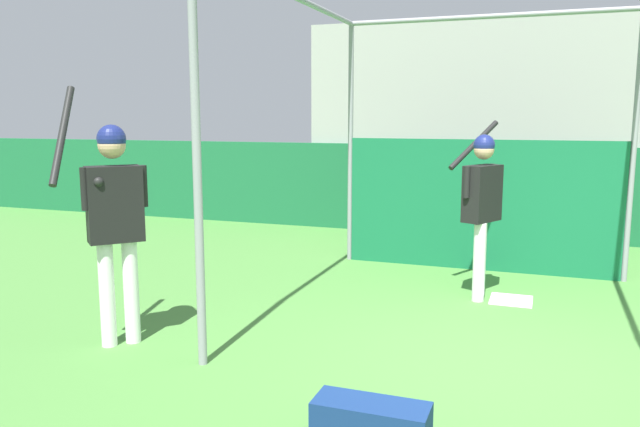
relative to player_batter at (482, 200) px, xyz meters
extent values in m
plane|color=#477F38|center=(0.44, -1.97, -1.09)|extent=(60.00, 60.00, 0.00)
cube|color=#196038|center=(0.44, 3.63, -0.33)|extent=(24.00, 0.12, 1.51)
cube|color=#9E9E99|center=(0.44, 5.69, 0.69)|extent=(7.60, 4.00, 3.56)
cube|color=#1E6B3D|center=(-2.58, 4.09, 0.47)|extent=(0.45, 0.40, 0.10)
cube|color=#1E6B3D|center=(-2.58, 4.27, 0.70)|extent=(0.45, 0.06, 0.40)
cube|color=#1E6B3D|center=(-2.03, 4.09, 0.47)|extent=(0.45, 0.40, 0.10)
cube|color=#1E6B3D|center=(-2.03, 4.27, 0.70)|extent=(0.45, 0.06, 0.40)
cube|color=#1E6B3D|center=(-1.48, 4.09, 0.47)|extent=(0.45, 0.40, 0.10)
cube|color=#1E6B3D|center=(-1.48, 4.27, 0.70)|extent=(0.45, 0.06, 0.40)
cube|color=#1E6B3D|center=(-0.93, 4.09, 0.47)|extent=(0.45, 0.40, 0.10)
cube|color=#1E6B3D|center=(-0.93, 4.27, 0.70)|extent=(0.45, 0.06, 0.40)
cube|color=#1E6B3D|center=(-0.38, 4.09, 0.47)|extent=(0.45, 0.40, 0.10)
cube|color=#1E6B3D|center=(-0.38, 4.27, 0.70)|extent=(0.45, 0.06, 0.40)
cube|color=#1E6B3D|center=(0.17, 4.09, 0.47)|extent=(0.45, 0.40, 0.10)
cube|color=#1E6B3D|center=(0.17, 4.27, 0.70)|extent=(0.45, 0.06, 0.40)
cube|color=#1E6B3D|center=(0.72, 4.09, 0.47)|extent=(0.45, 0.40, 0.10)
cube|color=#1E6B3D|center=(0.72, 4.27, 0.70)|extent=(0.45, 0.06, 0.40)
cube|color=#1E6B3D|center=(1.27, 4.09, 0.47)|extent=(0.45, 0.40, 0.10)
cube|color=#1E6B3D|center=(1.27, 4.27, 0.70)|extent=(0.45, 0.06, 0.40)
cube|color=#1E6B3D|center=(1.82, 4.09, 0.47)|extent=(0.45, 0.40, 0.10)
cube|color=#1E6B3D|center=(1.82, 4.27, 0.70)|extent=(0.45, 0.06, 0.40)
cube|color=#1E6B3D|center=(-2.58, 4.89, 0.87)|extent=(0.45, 0.40, 0.10)
cube|color=#1E6B3D|center=(-2.58, 5.07, 1.10)|extent=(0.45, 0.06, 0.40)
cube|color=#1E6B3D|center=(-2.03, 4.89, 0.87)|extent=(0.45, 0.40, 0.10)
cube|color=#1E6B3D|center=(-2.03, 5.07, 1.10)|extent=(0.45, 0.06, 0.40)
cube|color=#1E6B3D|center=(-1.48, 4.89, 0.87)|extent=(0.45, 0.40, 0.10)
cube|color=#1E6B3D|center=(-1.48, 5.07, 1.10)|extent=(0.45, 0.06, 0.40)
cube|color=#1E6B3D|center=(-0.93, 4.89, 0.87)|extent=(0.45, 0.40, 0.10)
cube|color=#1E6B3D|center=(-0.93, 5.07, 1.10)|extent=(0.45, 0.06, 0.40)
cube|color=#1E6B3D|center=(-0.38, 4.89, 0.87)|extent=(0.45, 0.40, 0.10)
cube|color=#1E6B3D|center=(-0.38, 5.07, 1.10)|extent=(0.45, 0.06, 0.40)
cube|color=#1E6B3D|center=(0.17, 4.89, 0.87)|extent=(0.45, 0.40, 0.10)
cube|color=#1E6B3D|center=(0.17, 5.07, 1.10)|extent=(0.45, 0.06, 0.40)
cube|color=#1E6B3D|center=(0.72, 4.89, 0.87)|extent=(0.45, 0.40, 0.10)
cube|color=#1E6B3D|center=(0.72, 5.07, 1.10)|extent=(0.45, 0.06, 0.40)
cube|color=#1E6B3D|center=(1.27, 4.89, 0.87)|extent=(0.45, 0.40, 0.10)
cube|color=#1E6B3D|center=(1.27, 5.07, 1.10)|extent=(0.45, 0.06, 0.40)
cube|color=#1E6B3D|center=(1.82, 4.89, 0.87)|extent=(0.45, 0.40, 0.10)
cube|color=#1E6B3D|center=(1.82, 5.07, 1.10)|extent=(0.45, 0.06, 0.40)
cube|color=#1E6B3D|center=(-2.58, 5.69, 1.27)|extent=(0.45, 0.40, 0.10)
cube|color=#1E6B3D|center=(-2.58, 5.87, 1.50)|extent=(0.45, 0.06, 0.40)
cube|color=#1E6B3D|center=(-2.03, 5.69, 1.27)|extent=(0.45, 0.40, 0.10)
cube|color=#1E6B3D|center=(-2.03, 5.87, 1.50)|extent=(0.45, 0.06, 0.40)
cube|color=#1E6B3D|center=(-1.48, 5.69, 1.27)|extent=(0.45, 0.40, 0.10)
cube|color=#1E6B3D|center=(-1.48, 5.87, 1.50)|extent=(0.45, 0.06, 0.40)
cube|color=#1E6B3D|center=(-0.93, 5.69, 1.27)|extent=(0.45, 0.40, 0.10)
cube|color=#1E6B3D|center=(-0.93, 5.87, 1.50)|extent=(0.45, 0.06, 0.40)
cube|color=#1E6B3D|center=(-0.38, 5.69, 1.27)|extent=(0.45, 0.40, 0.10)
cube|color=#1E6B3D|center=(-0.38, 5.87, 1.50)|extent=(0.45, 0.06, 0.40)
cube|color=#1E6B3D|center=(0.17, 5.69, 1.27)|extent=(0.45, 0.40, 0.10)
cube|color=#1E6B3D|center=(0.17, 5.87, 1.50)|extent=(0.45, 0.06, 0.40)
cube|color=#1E6B3D|center=(0.72, 5.69, 1.27)|extent=(0.45, 0.40, 0.10)
cube|color=#1E6B3D|center=(0.72, 5.87, 1.50)|extent=(0.45, 0.06, 0.40)
cube|color=#1E6B3D|center=(1.27, 5.69, 1.27)|extent=(0.45, 0.40, 0.10)
cube|color=#1E6B3D|center=(1.27, 5.87, 1.50)|extent=(0.45, 0.06, 0.40)
cube|color=#1E6B3D|center=(1.82, 5.69, 1.27)|extent=(0.45, 0.40, 0.10)
cube|color=#1E6B3D|center=(1.82, 5.87, 1.50)|extent=(0.45, 0.06, 0.40)
cube|color=#1E6B3D|center=(-2.58, 6.49, 1.67)|extent=(0.45, 0.40, 0.10)
cube|color=#1E6B3D|center=(-2.58, 6.67, 1.90)|extent=(0.45, 0.06, 0.40)
cube|color=#1E6B3D|center=(-2.03, 6.49, 1.67)|extent=(0.45, 0.40, 0.10)
cube|color=#1E6B3D|center=(-2.03, 6.67, 1.90)|extent=(0.45, 0.06, 0.40)
cube|color=#1E6B3D|center=(-1.48, 6.49, 1.67)|extent=(0.45, 0.40, 0.10)
cube|color=#1E6B3D|center=(-1.48, 6.67, 1.90)|extent=(0.45, 0.06, 0.40)
cube|color=#1E6B3D|center=(-0.93, 6.49, 1.67)|extent=(0.45, 0.40, 0.10)
cube|color=#1E6B3D|center=(-0.93, 6.67, 1.90)|extent=(0.45, 0.06, 0.40)
cube|color=#1E6B3D|center=(-0.38, 6.49, 1.67)|extent=(0.45, 0.40, 0.10)
cube|color=#1E6B3D|center=(-0.38, 6.67, 1.90)|extent=(0.45, 0.06, 0.40)
cube|color=#1E6B3D|center=(0.17, 6.49, 1.67)|extent=(0.45, 0.40, 0.10)
cube|color=#1E6B3D|center=(0.17, 6.67, 1.90)|extent=(0.45, 0.06, 0.40)
cube|color=#1E6B3D|center=(0.72, 6.49, 1.67)|extent=(0.45, 0.40, 0.10)
cube|color=#1E6B3D|center=(0.72, 6.67, 1.90)|extent=(0.45, 0.06, 0.40)
cube|color=#1E6B3D|center=(1.27, 6.49, 1.67)|extent=(0.45, 0.40, 0.10)
cube|color=#1E6B3D|center=(1.27, 6.67, 1.90)|extent=(0.45, 0.06, 0.40)
cube|color=#1E6B3D|center=(1.82, 6.49, 1.67)|extent=(0.45, 0.40, 0.10)
cube|color=#1E6B3D|center=(1.82, 6.67, 1.90)|extent=(0.45, 0.06, 0.40)
cube|color=#1E6B3D|center=(-2.58, 7.29, 2.07)|extent=(0.45, 0.40, 0.10)
cube|color=#1E6B3D|center=(-2.58, 7.47, 2.30)|extent=(0.45, 0.06, 0.40)
cube|color=#1E6B3D|center=(-2.03, 7.29, 2.07)|extent=(0.45, 0.40, 0.10)
cube|color=#1E6B3D|center=(-2.03, 7.47, 2.30)|extent=(0.45, 0.06, 0.40)
cube|color=#1E6B3D|center=(-1.48, 7.29, 2.07)|extent=(0.45, 0.40, 0.10)
cube|color=#1E6B3D|center=(-1.48, 7.47, 2.30)|extent=(0.45, 0.06, 0.40)
cube|color=#1E6B3D|center=(-0.93, 7.29, 2.07)|extent=(0.45, 0.40, 0.10)
cube|color=#1E6B3D|center=(-0.93, 7.47, 2.30)|extent=(0.45, 0.06, 0.40)
cube|color=#1E6B3D|center=(-0.38, 7.29, 2.07)|extent=(0.45, 0.40, 0.10)
cube|color=#1E6B3D|center=(-0.38, 7.47, 2.30)|extent=(0.45, 0.06, 0.40)
cube|color=#1E6B3D|center=(0.17, 7.29, 2.07)|extent=(0.45, 0.40, 0.10)
cube|color=#1E6B3D|center=(0.17, 7.47, 2.30)|extent=(0.45, 0.06, 0.40)
cube|color=#1E6B3D|center=(0.72, 7.29, 2.07)|extent=(0.45, 0.40, 0.10)
cube|color=#1E6B3D|center=(0.72, 7.47, 2.30)|extent=(0.45, 0.06, 0.40)
cube|color=#1E6B3D|center=(1.27, 7.29, 2.07)|extent=(0.45, 0.40, 0.10)
cube|color=#1E6B3D|center=(1.27, 7.47, 2.30)|extent=(0.45, 0.06, 0.40)
cube|color=#1E6B3D|center=(1.82, 7.29, 2.07)|extent=(0.45, 0.40, 0.10)
cube|color=#1E6B3D|center=(1.82, 7.47, 2.30)|extent=(0.45, 0.06, 0.40)
cylinder|color=gray|center=(-1.89, -2.68, 0.51)|extent=(0.07, 0.07, 3.19)
cylinder|color=gray|center=(-1.89, 1.31, 0.51)|extent=(0.07, 0.07, 3.19)
cylinder|color=gray|center=(1.59, 1.31, 0.51)|extent=(0.07, 0.07, 3.19)
cylinder|color=gray|center=(-0.15, 1.31, 2.11)|extent=(3.48, 0.06, 0.06)
cube|color=#14663D|center=(-0.15, 1.29, -0.24)|extent=(3.41, 0.03, 1.69)
cube|color=white|center=(0.35, -0.01, -1.08)|extent=(0.44, 0.44, 0.02)
cylinder|color=white|center=(0.01, -0.13, -0.66)|extent=(0.17, 0.17, 0.86)
cylinder|color=white|center=(0.00, 0.11, -0.66)|extent=(0.17, 0.17, 0.86)
cube|color=black|center=(0.00, -0.01, 0.07)|extent=(0.40, 0.52, 0.61)
sphere|color=tan|center=(0.00, -0.01, 0.54)|extent=(0.21, 0.21, 0.21)
sphere|color=navy|center=(0.00, -0.01, 0.59)|extent=(0.22, 0.22, 0.22)
cylinder|color=black|center=(-0.14, -0.21, 0.21)|extent=(0.09, 0.09, 0.33)
cylinder|color=black|center=(0.08, 0.23, 0.21)|extent=(0.09, 0.09, 0.33)
cylinder|color=black|center=(-0.14, 0.36, 0.57)|extent=(0.49, 0.63, 0.55)
sphere|color=black|center=(0.14, 0.15, 0.32)|extent=(0.08, 0.08, 0.08)
cylinder|color=white|center=(-2.73, -2.45, -0.63)|extent=(0.18, 0.18, 0.92)
cylinder|color=white|center=(-2.86, -2.60, -0.63)|extent=(0.18, 0.18, 0.92)
cube|color=black|center=(-2.80, -2.53, 0.15)|extent=(0.47, 0.48, 0.65)
sphere|color=tan|center=(-2.80, -2.53, 0.65)|extent=(0.23, 0.23, 0.23)
sphere|color=navy|center=(-2.80, -2.53, 0.70)|extent=(0.24, 0.24, 0.24)
cylinder|color=black|center=(-2.61, -2.38, 0.30)|extent=(0.10, 0.10, 0.36)
cylinder|color=black|center=(-2.93, -2.73, 0.30)|extent=(0.10, 0.10, 0.36)
cylinder|color=black|center=(-3.06, -2.79, 0.74)|extent=(0.28, 0.57, 0.80)
sphere|color=black|center=(-2.81, -2.69, 0.36)|extent=(0.08, 0.08, 0.08)
cube|color=navy|center=(-0.28, -3.45, -0.95)|extent=(0.70, 0.28, 0.28)
camera|label=1|loc=(0.63, -6.85, 0.89)|focal=35.00mm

